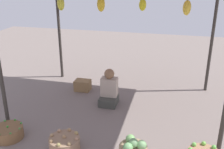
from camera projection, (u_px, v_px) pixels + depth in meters
ground_plane at (119, 105)px, 5.70m from camera, size 14.00×14.00×0.00m
vendor_person at (109, 91)px, 5.68m from camera, size 0.36×0.44×0.78m
basket_green_chilies at (8, 132)px, 4.57m from camera, size 0.50×0.50×0.24m
basket_potatoes at (65, 144)px, 4.25m from camera, size 0.49×0.49×0.28m
wooden_crate_near_vendor at (83, 85)px, 6.37m from camera, size 0.36×0.27×0.25m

